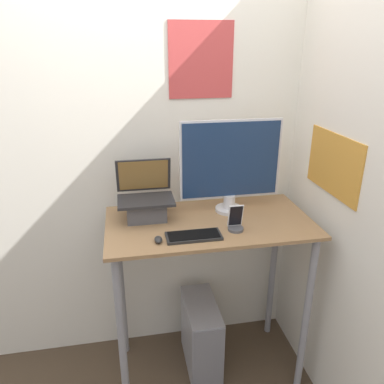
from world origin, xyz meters
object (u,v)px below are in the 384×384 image
at_px(monitor, 231,166).
at_px(computer_tower, 201,335).
at_px(cell_phone, 236,223).
at_px(keyboard, 194,236).
at_px(laptop, 146,203).
at_px(mouse, 158,240).

distance_m(monitor, computer_tower, 1.13).
bearing_deg(cell_phone, monitor, 82.17).
distance_m(keyboard, computer_tower, 0.88).
relative_size(laptop, keyboard, 1.13).
distance_m(mouse, cell_phone, 0.42).
height_order(laptop, mouse, laptop).
bearing_deg(mouse, keyboard, 5.40).
bearing_deg(laptop, computer_tower, -11.01).
xyz_separation_m(keyboard, mouse, (-0.18, -0.02, 0.01)).
bearing_deg(computer_tower, laptop, 168.99).
height_order(laptop, keyboard, laptop).
bearing_deg(keyboard, laptop, 128.70).
distance_m(mouse, computer_tower, 0.92).
xyz_separation_m(monitor, computer_tower, (-0.17, -0.07, -1.11)).
bearing_deg(laptop, cell_phone, -27.18).
bearing_deg(monitor, mouse, -145.84).
distance_m(laptop, keyboard, 0.36).
bearing_deg(cell_phone, keyboard, -169.78).
bearing_deg(laptop, mouse, -82.57).
bearing_deg(cell_phone, computer_tower, 129.39).
height_order(laptop, cell_phone, laptop).
bearing_deg(monitor, cell_phone, -97.83).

